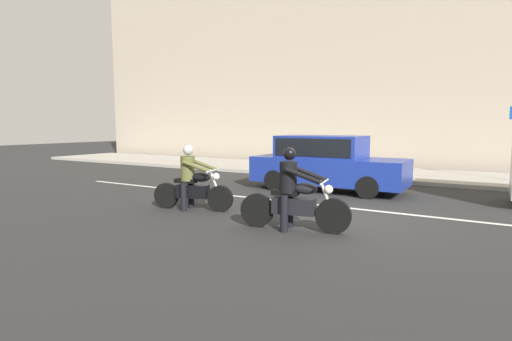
# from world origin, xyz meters

# --- Properties ---
(ground_plane) EXTENTS (80.00, 80.00, 0.00)m
(ground_plane) POSITION_xyz_m (0.00, 0.00, 0.00)
(ground_plane) COLOR #2B2B2B
(sidewalk_slab) EXTENTS (40.00, 4.40, 0.14)m
(sidewalk_slab) POSITION_xyz_m (0.00, 8.00, 0.07)
(sidewalk_slab) COLOR #A8A399
(sidewalk_slab) RESTS_ON ground_plane
(building_facade) EXTENTS (40.00, 1.40, 13.09)m
(building_facade) POSITION_xyz_m (0.00, 11.40, 6.55)
(building_facade) COLOR #B7A893
(building_facade) RESTS_ON ground_plane
(lane_marking_stripe) EXTENTS (18.00, 0.14, 0.01)m
(lane_marking_stripe) POSITION_xyz_m (-0.54, 0.90, 0.00)
(lane_marking_stripe) COLOR silver
(lane_marking_stripe) RESTS_ON ground_plane
(motorcycle_with_rider_olive) EXTENTS (2.03, 0.79, 1.58)m
(motorcycle_with_rider_olive) POSITION_xyz_m (-3.27, -1.21, 0.64)
(motorcycle_with_rider_olive) COLOR black
(motorcycle_with_rider_olive) RESTS_ON ground_plane
(motorcycle_with_rider_black_leather) EXTENTS (2.20, 0.76, 1.62)m
(motorcycle_with_rider_black_leather) POSITION_xyz_m (-0.34, -1.70, 0.66)
(motorcycle_with_rider_black_leather) COLOR black
(motorcycle_with_rider_black_leather) RESTS_ON ground_plane
(parked_sedan_cobalt_blue) EXTENTS (4.75, 1.82, 1.72)m
(parked_sedan_cobalt_blue) POSITION_xyz_m (-1.56, 3.24, 0.89)
(parked_sedan_cobalt_blue) COLOR navy
(parked_sedan_cobalt_blue) RESTS_ON ground_plane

